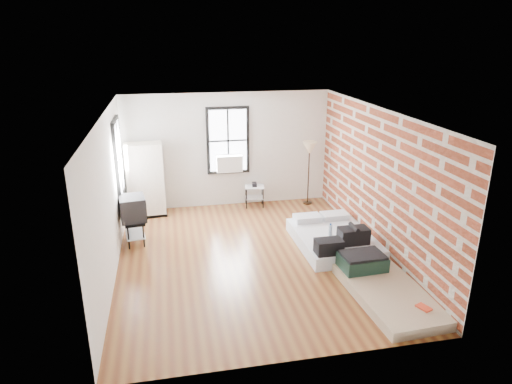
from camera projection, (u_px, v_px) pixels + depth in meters
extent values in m
plane|color=#5E2F18|center=(251.00, 258.00, 8.81)|extent=(6.00, 6.00, 0.00)
cube|color=silver|center=(228.00, 150.00, 11.13)|extent=(5.00, 0.01, 2.80)
cube|color=silver|center=(296.00, 267.00, 5.58)|extent=(5.00, 0.01, 2.80)
cube|color=silver|center=(109.00, 198.00, 7.89)|extent=(0.01, 6.00, 2.80)
cube|color=brown|center=(378.00, 181.00, 8.81)|extent=(0.02, 6.00, 2.80)
cube|color=white|center=(250.00, 113.00, 7.89)|extent=(5.00, 6.00, 0.01)
cube|color=white|center=(228.00, 141.00, 11.00)|extent=(0.90, 0.02, 1.50)
cube|color=black|center=(208.00, 141.00, 10.93)|extent=(0.07, 0.08, 1.64)
cube|color=black|center=(248.00, 140.00, 11.11)|extent=(0.07, 0.08, 1.64)
cube|color=black|center=(227.00, 108.00, 10.76)|extent=(0.90, 0.08, 0.07)
cube|color=black|center=(229.00, 172.00, 11.28)|extent=(0.90, 0.08, 0.07)
cube|color=black|center=(228.00, 141.00, 10.99)|extent=(0.04, 0.02, 1.50)
cube|color=black|center=(228.00, 141.00, 10.99)|extent=(0.90, 0.02, 0.04)
cube|color=white|center=(229.00, 163.00, 11.07)|extent=(0.62, 0.30, 0.40)
cube|color=white|center=(119.00, 158.00, 9.48)|extent=(0.02, 0.90, 1.50)
cube|color=black|center=(116.00, 164.00, 9.03)|extent=(0.08, 0.07, 1.64)
cube|color=black|center=(120.00, 152.00, 9.93)|extent=(0.08, 0.07, 1.64)
cube|color=black|center=(114.00, 120.00, 9.22)|extent=(0.08, 0.90, 0.07)
cube|color=black|center=(122.00, 193.00, 9.74)|extent=(0.08, 0.90, 0.07)
cube|color=black|center=(120.00, 158.00, 9.49)|extent=(0.02, 0.04, 1.50)
cube|color=black|center=(120.00, 158.00, 9.49)|extent=(0.02, 0.90, 0.04)
cube|color=white|center=(334.00, 240.00, 9.27)|extent=(1.48, 1.99, 0.26)
cube|color=white|center=(307.00, 218.00, 9.86)|extent=(0.58, 0.37, 0.12)
cube|color=white|center=(334.00, 216.00, 9.99)|extent=(0.58, 0.37, 0.12)
cube|color=black|center=(353.00, 235.00, 8.79)|extent=(0.58, 0.34, 0.31)
cylinder|color=black|center=(354.00, 227.00, 8.73)|extent=(0.09, 0.36, 0.08)
cube|color=black|center=(329.00, 246.00, 8.39)|extent=(0.50, 0.32, 0.27)
cylinder|color=#9DB3CA|center=(330.00, 230.00, 9.12)|extent=(0.07, 0.07, 0.23)
cylinder|color=#1749A7|center=(331.00, 224.00, 9.08)|extent=(0.04, 0.04, 0.03)
cube|color=tan|center=(389.00, 294.00, 7.43)|extent=(1.22, 2.15, 0.16)
cube|color=#153025|center=(362.00, 262.00, 8.04)|extent=(0.80, 0.59, 0.24)
cube|color=black|center=(363.00, 255.00, 7.99)|extent=(0.75, 0.55, 0.04)
cube|color=red|center=(424.00, 308.00, 6.90)|extent=(0.21, 0.26, 0.03)
cube|color=black|center=(148.00, 214.00, 10.89)|extent=(0.90, 0.55, 0.06)
cube|color=white|center=(145.00, 179.00, 10.60)|extent=(0.86, 0.51, 1.68)
cylinder|color=black|center=(247.00, 199.00, 11.19)|extent=(0.02, 0.02, 0.52)
cylinder|color=black|center=(263.00, 198.00, 11.22)|extent=(0.02, 0.02, 0.52)
cylinder|color=black|center=(246.00, 194.00, 11.49)|extent=(0.02, 0.02, 0.52)
cylinder|color=black|center=(262.00, 194.00, 11.52)|extent=(0.02, 0.02, 0.52)
cube|color=silver|center=(254.00, 187.00, 11.27)|extent=(0.51, 0.43, 0.02)
cube|color=silver|center=(254.00, 197.00, 11.37)|extent=(0.49, 0.41, 0.02)
cube|color=black|center=(254.00, 184.00, 11.26)|extent=(0.13, 0.18, 0.09)
cylinder|color=black|center=(307.00, 203.00, 11.63)|extent=(0.23, 0.23, 0.03)
cylinder|color=black|center=(308.00, 177.00, 11.40)|extent=(0.03, 0.03, 1.38)
cone|color=tan|center=(310.00, 148.00, 11.15)|extent=(0.34, 0.34, 0.30)
cylinder|color=black|center=(129.00, 238.00, 9.08)|extent=(0.03, 0.03, 0.49)
cylinder|color=black|center=(144.00, 236.00, 9.18)|extent=(0.03, 0.03, 0.49)
cylinder|color=black|center=(126.00, 227.00, 9.61)|extent=(0.03, 0.03, 0.49)
cylinder|color=black|center=(141.00, 225.00, 9.70)|extent=(0.03, 0.03, 0.49)
cube|color=black|center=(134.00, 220.00, 9.31)|extent=(0.49, 0.76, 0.03)
cube|color=silver|center=(135.00, 233.00, 9.41)|extent=(0.47, 0.73, 0.02)
cube|color=black|center=(133.00, 208.00, 9.23)|extent=(0.57, 0.63, 0.49)
cube|color=black|center=(145.00, 207.00, 9.30)|extent=(0.09, 0.47, 0.39)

